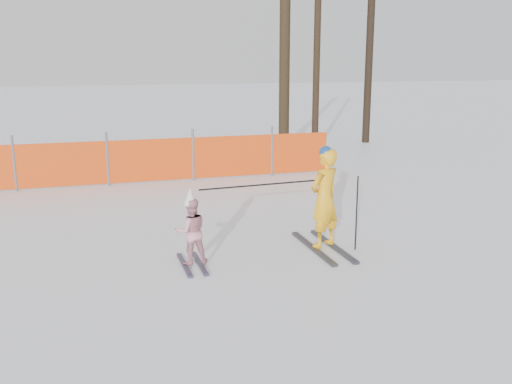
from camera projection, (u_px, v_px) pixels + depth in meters
ground at (266, 269)px, 8.01m from camera, size 120.00×120.00×0.00m
adult at (324, 199)px, 8.70m from camera, size 0.66×1.63×1.61m
child at (191, 231)px, 8.03m from camera, size 0.47×0.98×1.14m
ski_poles at (299, 196)px, 8.43m from camera, size 2.44×0.22×1.16m
tree_trunks at (315, 50)px, 18.13m from camera, size 3.63×2.01×6.62m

